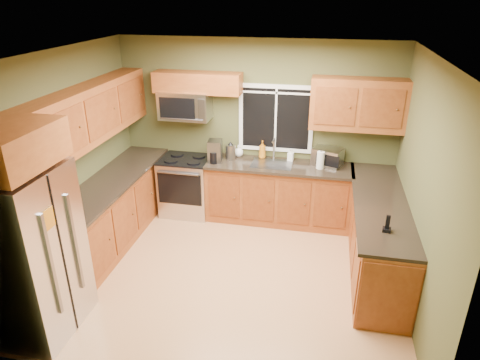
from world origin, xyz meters
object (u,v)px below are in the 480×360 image
(cordless_phone, at_px, (387,227))
(toaster_oven, at_px, (328,157))
(refrigerator, at_px, (31,254))
(microwave, at_px, (185,105))
(range, at_px, (187,185))
(soap_bottle_b, at_px, (291,155))
(coffee_maker, at_px, (215,152))
(soap_bottle_c, at_px, (239,151))
(kettle, at_px, (231,151))
(paper_towel_roll, at_px, (320,160))
(soap_bottle_a, at_px, (262,150))

(cordless_phone, bearing_deg, toaster_oven, 110.15)
(refrigerator, height_order, microwave, microwave)
(refrigerator, bearing_deg, range, 76.03)
(toaster_oven, height_order, soap_bottle_b, toaster_oven)
(coffee_maker, bearing_deg, soap_bottle_c, 42.88)
(toaster_oven, height_order, kettle, kettle)
(refrigerator, height_order, cordless_phone, refrigerator)
(soap_bottle_b, distance_m, soap_bottle_c, 0.81)
(microwave, relative_size, cordless_phone, 3.99)
(toaster_oven, relative_size, paper_towel_roll, 1.74)
(soap_bottle_a, relative_size, soap_bottle_b, 1.47)
(coffee_maker, relative_size, kettle, 1.18)
(coffee_maker, distance_m, cordless_phone, 2.83)
(toaster_oven, relative_size, soap_bottle_c, 2.69)
(soap_bottle_a, relative_size, soap_bottle_c, 1.51)
(range, xyz_separation_m, coffee_maker, (0.50, -0.05, 0.62))
(toaster_oven, xyz_separation_m, kettle, (-1.45, -0.05, 0.00))
(microwave, relative_size, coffee_maker, 2.32)
(refrigerator, relative_size, soap_bottle_a, 6.54)
(soap_bottle_b, relative_size, soap_bottle_c, 1.03)
(soap_bottle_a, height_order, cordless_phone, soap_bottle_a)
(soap_bottle_c, bearing_deg, coffee_maker, -137.12)
(cordless_phone, bearing_deg, paper_towel_roll, 114.84)
(microwave, relative_size, soap_bottle_c, 4.17)
(refrigerator, relative_size, cordless_phone, 9.45)
(microwave, xyz_separation_m, coffee_maker, (0.50, -0.19, -0.64))
(coffee_maker, height_order, soap_bottle_c, coffee_maker)
(range, bearing_deg, cordless_phone, -30.55)
(toaster_oven, height_order, cordless_phone, toaster_oven)
(refrigerator, relative_size, microwave, 2.37)
(microwave, bearing_deg, refrigerator, -103.34)
(refrigerator, bearing_deg, kettle, 64.05)
(refrigerator, relative_size, soap_bottle_c, 9.89)
(paper_towel_roll, bearing_deg, range, 179.61)
(soap_bottle_b, relative_size, cordless_phone, 0.98)
(coffee_maker, xyz_separation_m, kettle, (0.21, 0.14, -0.03))
(range, xyz_separation_m, microwave, (-0.00, 0.14, 1.26))
(toaster_oven, xyz_separation_m, soap_bottle_b, (-0.55, 0.06, -0.03))
(range, distance_m, microwave, 1.27)
(toaster_oven, bearing_deg, paper_towel_roll, -121.70)
(coffee_maker, bearing_deg, refrigerator, -113.55)
(range, bearing_deg, microwave, 90.02)
(paper_towel_roll, bearing_deg, soap_bottle_a, 164.56)
(paper_towel_roll, bearing_deg, refrigerator, -134.88)
(range, bearing_deg, kettle, 7.45)
(range, height_order, soap_bottle_a, soap_bottle_a)
(range, bearing_deg, coffee_maker, -6.05)
(paper_towel_roll, bearing_deg, microwave, 175.82)
(microwave, bearing_deg, range, -89.98)
(coffee_maker, height_order, soap_bottle_a, coffee_maker)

